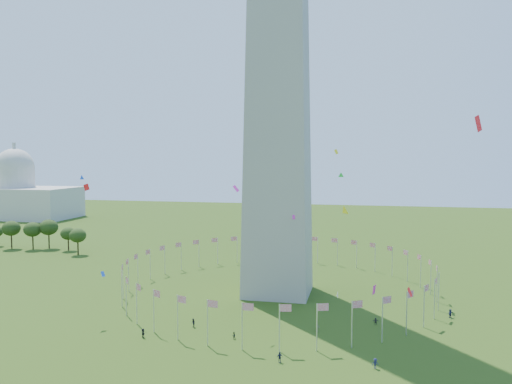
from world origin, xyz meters
TOP-DOWN VIEW (x-y plane):
  - ground at (0.00, 0.00)m, footprint 600.00×600.00m
  - flag_ring at (-0.00, 50.00)m, footprint 80.24×80.24m
  - capitol_building at (-180.00, 180.00)m, footprint 70.00×35.00m
  - crowd at (14.78, 4.03)m, footprint 93.55×71.86m
  - kites_aloft at (8.10, 23.99)m, footprint 115.37×62.18m
  - tree_line_west at (-107.73, 90.53)m, footprint 55.37×15.45m

SIDE VIEW (x-z plane):
  - ground at x=0.00m, z-range 0.00..0.00m
  - crowd at x=14.78m, z-range -0.10..1.87m
  - flag_ring at x=0.00m, z-range 0.00..9.00m
  - tree_line_west at x=-107.73m, z-range -0.78..11.44m
  - kites_aloft at x=8.10m, z-range 3.20..40.29m
  - capitol_building at x=-180.00m, z-range 0.00..46.00m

